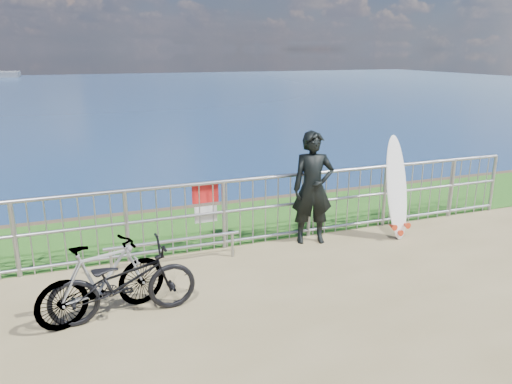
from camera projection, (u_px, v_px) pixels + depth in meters
name	position (u px, v px, depth m)	size (l,w,h in m)	color
grass_strip	(233.00, 222.00, 9.19)	(120.00, 120.00, 0.00)	#1F5417
railing	(254.00, 210.00, 8.04)	(10.06, 0.10, 1.13)	#95989D
surfer	(313.00, 188.00, 8.04)	(0.67, 0.44, 1.84)	black
surfboard	(397.00, 192.00, 8.28)	(0.52, 0.48, 1.74)	white
bicycle_near	(123.00, 282.00, 5.85)	(0.60, 1.71, 0.90)	black
bicycle_far	(103.00, 280.00, 5.84)	(0.45, 1.59, 0.95)	black
bike_rack	(174.00, 243.00, 7.29)	(2.00, 0.05, 0.41)	#95989D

